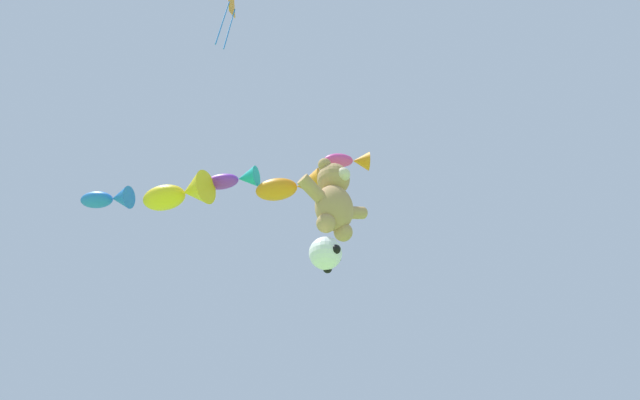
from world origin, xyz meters
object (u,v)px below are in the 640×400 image
teddy_bear_kite (334,199)px  fish_kite_cobalt (109,199)px  fish_kite_goldfin (179,194)px  fish_kite_magenta (350,161)px  diamond_kite (230,9)px  fish_kite_tangerine (292,187)px  soccer_ball_kite (326,253)px  fish_kite_violet (235,180)px

teddy_bear_kite → fish_kite_cobalt: (-3.64, 6.92, 2.17)m
fish_kite_goldfin → fish_kite_cobalt: size_ratio=1.46×
fish_kite_magenta → diamond_kite: bearing=-170.6°
fish_kite_tangerine → fish_kite_cobalt: 6.19m
fish_kite_tangerine → soccer_ball_kite: bearing=-107.0°
fish_kite_tangerine → fish_kite_cobalt: fish_kite_cobalt is taller
fish_kite_tangerine → diamond_kite: size_ratio=0.87×
fish_kite_tangerine → diamond_kite: diamond_kite is taller
diamond_kite → fish_kite_goldfin: bearing=72.0°
fish_kite_violet → diamond_kite: size_ratio=0.72×
fish_kite_magenta → fish_kite_tangerine: 2.04m
teddy_bear_kite → fish_kite_goldfin: bearing=113.6°
fish_kite_magenta → fish_kite_goldfin: 5.50m
teddy_bear_kite → fish_kite_violet: (-0.89, 3.69, 2.50)m
teddy_bear_kite → diamond_kite: (-3.70, -0.03, 4.47)m
fish_kite_goldfin → fish_kite_cobalt: 2.58m
teddy_bear_kite → fish_kite_cobalt: fish_kite_cobalt is taller
diamond_kite → fish_kite_magenta: bearing=9.4°
fish_kite_magenta → fish_kite_tangerine: size_ratio=0.67×
fish_kite_goldfin → diamond_kite: diamond_kite is taller
fish_kite_magenta → fish_kite_violet: (-2.43, 2.85, -0.34)m
fish_kite_cobalt → diamond_kite: (-0.07, -6.95, 2.29)m
teddy_bear_kite → soccer_ball_kite: (-0.37, -0.08, -1.75)m
soccer_ball_kite → fish_kite_violet: 5.70m
teddy_bear_kite → fish_kite_magenta: (1.54, 0.84, 2.84)m
teddy_bear_kite → diamond_kite: 5.80m
fish_kite_tangerine → fish_kite_violet: size_ratio=1.21×
fish_kite_tangerine → fish_kite_violet: fish_kite_violet is taller
soccer_ball_kite → fish_kite_cobalt: 8.66m
fish_kite_goldfin → diamond_kite: (-1.59, -4.88, 2.52)m
fish_kite_tangerine → fish_kite_violet: bearing=128.4°
soccer_ball_kite → diamond_kite: diamond_kite is taller
fish_kite_tangerine → fish_kite_goldfin: 3.62m
teddy_bear_kite → fish_kite_violet: 4.54m
soccer_ball_kite → fish_kite_cobalt: size_ratio=0.47×
teddy_bear_kite → fish_kite_violet: fish_kite_violet is taller
fish_kite_goldfin → diamond_kite: size_ratio=1.00×
fish_kite_tangerine → teddy_bear_kite: bearing=-98.3°
fish_kite_cobalt → diamond_kite: bearing=-90.6°
fish_kite_cobalt → diamond_kite: size_ratio=0.68×
soccer_ball_kite → fish_kite_magenta: bearing=25.6°
teddy_bear_kite → fish_kite_goldfin: 5.64m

